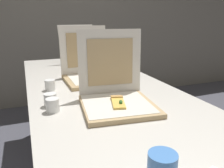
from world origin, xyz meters
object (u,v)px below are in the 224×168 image
(pizza_box_front, at_px, (116,95))
(cup_white_near_left, at_px, (53,105))
(table, at_px, (100,94))
(pizza_box_middle, at_px, (89,72))
(pizza_box_back, at_px, (85,60))
(cup_white_mid, at_px, (50,85))
(cup_white_near_center, at_px, (50,100))

(pizza_box_front, distance_m, cup_white_near_left, 0.30)
(table, distance_m, pizza_box_middle, 0.20)
(pizza_box_middle, relative_size, cup_white_near_left, 5.69)
(pizza_box_back, bearing_deg, pizza_box_middle, -107.65)
(pizza_box_front, height_order, pizza_box_back, pizza_box_front)
(cup_white_near_left, xyz_separation_m, cup_white_mid, (0.03, 0.33, 0.00))
(table, height_order, pizza_box_middle, pizza_box_middle)
(pizza_box_middle, xyz_separation_m, cup_white_near_left, (-0.30, -0.46, -0.02))
(pizza_box_middle, height_order, cup_white_mid, pizza_box_middle)
(cup_white_mid, bearing_deg, pizza_box_middle, 25.52)
(cup_white_near_left, distance_m, cup_white_mid, 0.33)
(cup_white_near_left, height_order, cup_white_near_center, same)
(pizza_box_middle, bearing_deg, pizza_box_back, 78.33)
(cup_white_near_left, distance_m, cup_white_near_center, 0.07)
(cup_white_near_left, bearing_deg, pizza_box_front, -6.35)
(table, bearing_deg, pizza_box_middle, 94.75)
(table, height_order, cup_white_near_left, cup_white_near_left)
(pizza_box_middle, distance_m, cup_white_mid, 0.31)
(pizza_box_front, bearing_deg, cup_white_near_center, 167.09)
(pizza_box_middle, relative_size, pizza_box_back, 0.77)
(pizza_box_back, bearing_deg, cup_white_mid, -128.34)
(table, relative_size, pizza_box_front, 5.54)
(cup_white_mid, bearing_deg, table, -7.83)
(cup_white_near_left, bearing_deg, cup_white_near_center, 90.97)
(pizza_box_back, bearing_deg, table, -103.56)
(pizza_box_front, xyz_separation_m, cup_white_near_left, (-0.30, 0.03, -0.02))
(cup_white_near_center, bearing_deg, pizza_box_back, 65.26)
(table, bearing_deg, pizza_box_back, 83.45)
(pizza_box_middle, xyz_separation_m, cup_white_mid, (-0.28, -0.13, -0.02))
(pizza_box_back, height_order, cup_white_mid, pizza_box_back)
(pizza_box_front, bearing_deg, pizza_box_back, 91.28)
(cup_white_near_left, xyz_separation_m, cup_white_near_center, (-0.00, 0.07, 0.00))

